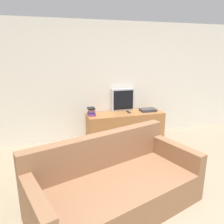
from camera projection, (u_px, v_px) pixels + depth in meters
name	position (u px, v px, depth m)	size (l,w,h in m)	color
wall_back	(108.00, 82.00, 4.92)	(9.00, 0.06, 2.60)	silver
tv_stand	(125.00, 126.00, 4.98)	(1.72, 0.53, 0.63)	#9E6638
television	(123.00, 100.00, 5.03)	(0.55, 0.09, 0.52)	silver
couch	(115.00, 187.00, 2.78)	(2.34, 1.59, 0.89)	#8C6042
book_stack	(91.00, 112.00, 4.68)	(0.17, 0.21, 0.17)	#7A3884
remote_on_stand	(128.00, 112.00, 4.93)	(0.05, 0.17, 0.02)	#2D2D2D
set_top_box	(148.00, 110.00, 5.04)	(0.36, 0.24, 0.06)	#333338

